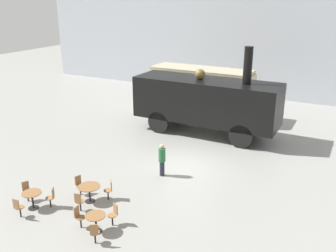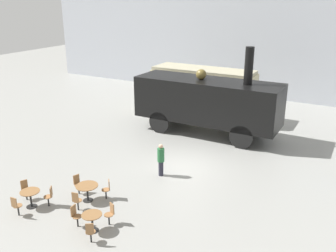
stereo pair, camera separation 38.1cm
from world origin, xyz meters
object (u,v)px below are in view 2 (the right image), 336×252
(visitor_person, at_px, (161,159))
(steam_locomotive, at_px, (207,100))
(passenger_coach_vintage, at_px, (203,87))
(cafe_chair_0, at_px, (107,188))
(cafe_table_mid, at_px, (30,195))
(cafe_table_near, at_px, (87,188))
(cafe_table_far, at_px, (92,218))

(visitor_person, bearing_deg, steam_locomotive, 93.06)
(passenger_coach_vintage, bearing_deg, steam_locomotive, -62.09)
(cafe_chair_0, xyz_separation_m, visitor_person, (0.92, 3.01, 0.38))
(cafe_table_mid, height_order, cafe_chair_0, cafe_chair_0)
(steam_locomotive, xyz_separation_m, cafe_table_mid, (-2.96, -11.45, -1.63))
(passenger_coach_vintage, relative_size, cafe_table_mid, 9.09)
(cafe_table_near, distance_m, cafe_table_mid, 2.30)
(cafe_table_far, bearing_deg, cafe_chair_0, 113.64)
(visitor_person, bearing_deg, passenger_coach_vintage, 102.19)
(passenger_coach_vintage, relative_size, cafe_table_far, 9.50)
(steam_locomotive, relative_size, cafe_table_near, 9.46)
(cafe_chair_0, bearing_deg, cafe_table_mid, 0.84)
(cafe_table_far, bearing_deg, visitor_person, 90.20)
(cafe_chair_0, distance_m, visitor_person, 3.18)
(cafe_table_mid, relative_size, cafe_chair_0, 0.92)
(cafe_table_far, bearing_deg, passenger_coach_vintage, 98.09)
(passenger_coach_vintage, height_order, cafe_table_far, passenger_coach_vintage)
(steam_locomotive, height_order, cafe_table_near, steam_locomotive)
(cafe_table_near, bearing_deg, visitor_person, 66.20)
(cafe_table_near, height_order, cafe_table_far, cafe_table_near)
(visitor_person, bearing_deg, cafe_chair_0, -107.02)
(cafe_table_far, bearing_deg, cafe_table_near, 134.67)
(cafe_table_far, height_order, visitor_person, visitor_person)
(steam_locomotive, distance_m, cafe_table_far, 11.67)
(passenger_coach_vintage, distance_m, cafe_chair_0, 12.86)
(steam_locomotive, xyz_separation_m, cafe_table_far, (0.36, -11.55, -1.65))
(steam_locomotive, bearing_deg, passenger_coach_vintage, 117.91)
(passenger_coach_vintage, distance_m, cafe_table_mid, 14.89)
(passenger_coach_vintage, distance_m, visitor_person, 9.99)
(cafe_table_far, xyz_separation_m, cafe_chair_0, (-0.94, 2.15, -0.02))
(cafe_table_near, relative_size, cafe_table_mid, 1.19)
(passenger_coach_vintage, height_order, cafe_table_near, passenger_coach_vintage)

